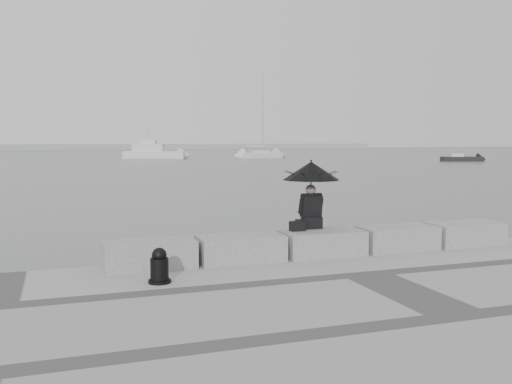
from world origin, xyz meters
name	(u,v)px	position (x,y,z in m)	size (l,w,h in m)	color
ground	(313,275)	(0.00, 0.00, 0.00)	(360.00, 360.00, 0.00)	#4F5255
stone_block_far_left	(149,255)	(-3.40, -0.45, 0.75)	(1.60, 0.80, 0.50)	slate
stone_block_left	(241,249)	(-1.70, -0.45, 0.75)	(1.60, 0.80, 0.50)	slate
stone_block_centre	(323,243)	(0.00, -0.45, 0.75)	(1.60, 0.80, 0.50)	slate
stone_block_right	(397,238)	(1.70, -0.45, 0.75)	(1.60, 0.80, 0.50)	slate
stone_block_far_right	(465,234)	(3.40, -0.45, 0.75)	(1.60, 0.80, 0.50)	slate
seated_person	(311,179)	(-0.08, -0.06, 2.00)	(1.16, 1.16, 1.39)	black
bag	(297,226)	(-0.48, -0.30, 1.10)	(0.30, 0.17, 0.19)	black
mooring_bollard	(159,269)	(-3.41, -1.57, 0.74)	(0.37, 0.37, 0.58)	black
distant_landmass	(45,147)	(-8.14, 154.51, 0.90)	(180.00, 8.00, 2.80)	#949799
sailboat_right	(260,155)	(24.36, 71.83, 0.54)	(7.05, 3.49, 12.90)	silver
motor_cruiser	(155,152)	(8.79, 75.34, 0.89)	(9.47, 5.73, 4.50)	silver
small_motorboat	(462,159)	(44.95, 51.00, 0.32)	(5.52, 3.07, 1.10)	black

